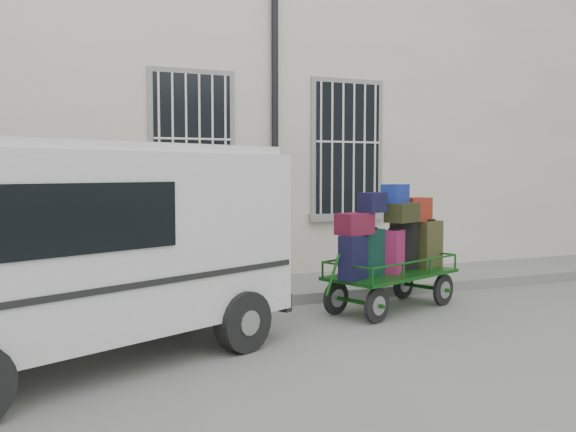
{
  "coord_description": "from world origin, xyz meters",
  "views": [
    {
      "loc": [
        -2.94,
        -6.72,
        1.87
      ],
      "look_at": [
        0.36,
        1.0,
        1.28
      ],
      "focal_mm": 40.0,
      "sensor_mm": 36.0,
      "label": 1
    }
  ],
  "objects": [
    {
      "name": "ground",
      "position": [
        0.0,
        0.0,
        0.0
      ],
      "size": [
        80.0,
        80.0,
        0.0
      ],
      "primitive_type": "plane",
      "color": "slate",
      "rests_on": "ground"
    },
    {
      "name": "building",
      "position": [
        0.0,
        5.5,
        3.0
      ],
      "size": [
        24.0,
        5.15,
        6.0
      ],
      "color": "beige",
      "rests_on": "ground"
    },
    {
      "name": "sidewalk",
      "position": [
        0.0,
        2.2,
        0.07
      ],
      "size": [
        24.0,
        1.7,
        0.15
      ],
      "primitive_type": "cube",
      "color": "gray",
      "rests_on": "ground"
    },
    {
      "name": "luggage_cart",
      "position": [
        1.7,
        0.6,
        0.85
      ],
      "size": [
        2.29,
        1.52,
        1.69
      ],
      "rotation": [
        0.0,
        0.0,
        0.37
      ],
      "color": "black",
      "rests_on": "ground"
    },
    {
      "name": "van",
      "position": [
        -2.4,
        -0.32,
        1.22
      ],
      "size": [
        4.54,
        3.33,
        2.13
      ],
      "rotation": [
        0.0,
        0.0,
        0.43
      ],
      "color": "silver",
      "rests_on": "ground"
    }
  ]
}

